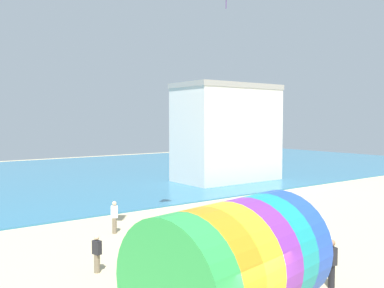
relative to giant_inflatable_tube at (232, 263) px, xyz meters
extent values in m
cylinder|color=green|center=(-2.36, -0.45, 0.00)|extent=(1.62, 3.82, 3.70)
cylinder|color=orange|center=(-1.42, -0.27, 0.00)|extent=(1.62, 3.82, 3.70)
cylinder|color=yellow|center=(-0.49, -0.09, 0.00)|extent=(1.62, 3.82, 3.70)
cylinder|color=purple|center=(0.44, 0.08, 0.00)|extent=(1.62, 3.82, 3.70)
cylinder|color=teal|center=(1.37, 0.26, 0.00)|extent=(1.62, 3.82, 3.70)
cylinder|color=blue|center=(2.31, 0.44, 0.00)|extent=(1.62, 3.82, 3.70)
cylinder|color=black|center=(2.79, 0.53, 0.00)|extent=(0.70, 3.36, 3.41)
cylinder|color=black|center=(4.75, -0.08, -1.42)|extent=(0.24, 0.24, 0.87)
cube|color=#232328|center=(4.75, -0.08, -0.66)|extent=(0.30, 0.40, 0.65)
sphere|color=#9E7051|center=(4.75, -0.08, -0.19)|extent=(0.24, 0.24, 0.24)
cylinder|color=#4C1E6B|center=(4.19, 5.18, 9.49)|extent=(0.03, 0.03, 0.66)
cylinder|color=#726651|center=(1.71, 11.39, -1.42)|extent=(0.24, 0.24, 0.86)
cube|color=white|center=(1.71, 11.39, -0.67)|extent=(0.42, 0.37, 0.64)
sphere|color=beige|center=(1.71, 11.39, -0.21)|extent=(0.23, 0.23, 0.23)
cylinder|color=#726651|center=(-1.48, 6.44, -1.48)|extent=(0.24, 0.24, 0.75)
cube|color=#232328|center=(-1.48, 6.44, -0.83)|extent=(0.31, 0.41, 0.56)
sphere|color=beige|center=(-1.48, 6.44, -0.43)|extent=(0.20, 0.20, 0.20)
cube|color=silver|center=(19.48, 22.68, 2.69)|extent=(9.99, 5.59, 9.09)
cube|color=#9D9992|center=(19.48, 22.68, 7.49)|extent=(10.19, 5.70, 0.50)
camera|label=1|loc=(-8.37, -9.34, 4.28)|focal=40.00mm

